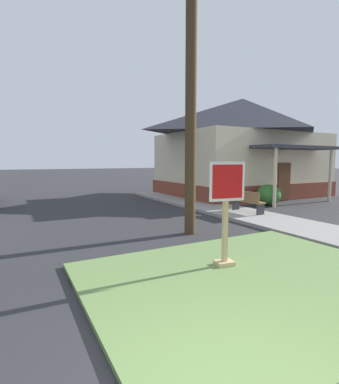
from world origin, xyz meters
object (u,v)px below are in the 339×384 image
(stop_sign, at_px, (226,215))
(utility_pole, at_px, (191,75))
(manhole_cover, at_px, (89,279))
(street_bench, at_px, (247,201))

(stop_sign, distance_m, utility_pole, 4.52)
(utility_pole, bearing_deg, stop_sign, -108.27)
(stop_sign, relative_size, manhole_cover, 2.95)
(manhole_cover, distance_m, utility_pole, 6.05)
(manhole_cover, bearing_deg, stop_sign, -16.68)
(street_bench, bearing_deg, stop_sign, -136.90)
(street_bench, relative_size, utility_pole, 0.17)
(stop_sign, relative_size, utility_pole, 0.23)
(stop_sign, distance_m, street_bench, 6.14)
(utility_pole, bearing_deg, street_bench, 21.89)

